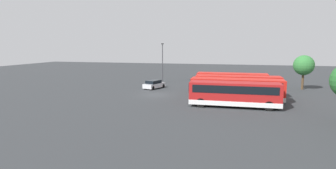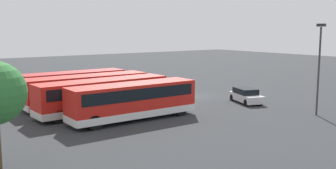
# 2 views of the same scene
# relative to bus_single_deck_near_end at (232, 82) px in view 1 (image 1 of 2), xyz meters

# --- Properties ---
(ground_plane) EXTENTS (140.00, 140.00, 0.00)m
(ground_plane) POSITION_rel_bus_single_deck_near_end_xyz_m (5.47, -10.73, -1.62)
(ground_plane) COLOR #2D3033
(bus_single_deck_near_end) EXTENTS (2.63, 10.79, 2.95)m
(bus_single_deck_near_end) POSITION_rel_bus_single_deck_near_end_xyz_m (0.00, 0.00, 0.00)
(bus_single_deck_near_end) COLOR red
(bus_single_deck_near_end) RESTS_ON ground
(bus_single_deck_second) EXTENTS (3.10, 11.96, 2.95)m
(bus_single_deck_second) POSITION_rel_bus_single_deck_near_end_xyz_m (3.60, 0.85, 0.00)
(bus_single_deck_second) COLOR red
(bus_single_deck_second) RESTS_ON ground
(bus_single_deck_third) EXTENTS (2.67, 11.79, 2.95)m
(bus_single_deck_third) POSITION_rel_bus_single_deck_near_end_xyz_m (7.20, 0.73, 0.00)
(bus_single_deck_third) COLOR red
(bus_single_deck_third) RESTS_ON ground
(bus_single_deck_fourth) EXTENTS (2.76, 10.51, 2.95)m
(bus_single_deck_fourth) POSITION_rel_bus_single_deck_near_end_xyz_m (10.76, 0.49, -0.00)
(bus_single_deck_fourth) COLOR #A51919
(bus_single_deck_fourth) RESTS_ON ground
(car_hatchback_silver) EXTENTS (4.53, 3.07, 1.43)m
(car_hatchback_silver) POSITION_rel_bus_single_deck_near_end_xyz_m (-0.28, -12.81, -0.92)
(car_hatchback_silver) COLOR silver
(car_hatchback_silver) RESTS_ON ground
(lamp_post_tall) EXTENTS (0.70, 0.30, 7.68)m
(lamp_post_tall) POSITION_rel_bus_single_deck_near_end_xyz_m (-7.72, -13.37, 2.89)
(lamp_post_tall) COLOR #38383D
(lamp_post_tall) RESTS_ON ground
(tree_leftmost) EXTENTS (3.27, 3.27, 5.67)m
(tree_leftmost) POSITION_rel_bus_single_deck_near_end_xyz_m (-5.34, 11.37, 2.39)
(tree_leftmost) COLOR #4C3823
(tree_leftmost) RESTS_ON ground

